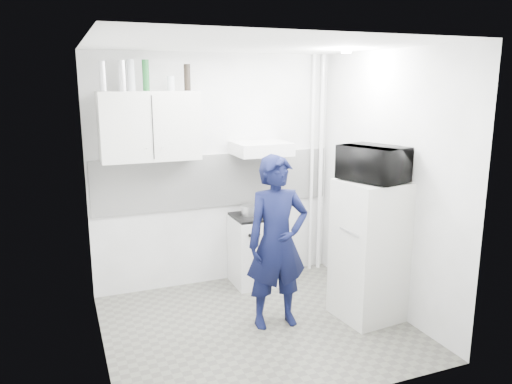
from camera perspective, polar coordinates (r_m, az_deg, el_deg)
name	(u,v)px	position (r m, az deg, el deg)	size (l,w,h in m)	color
floor	(257,326)	(4.95, 0.13, -15.11)	(2.80, 2.80, 0.00)	#5A5B4F
ceiling	(257,44)	(4.39, 0.14, 16.52)	(2.80, 2.80, 0.00)	white
wall_back	(216,172)	(5.65, -4.61, 2.35)	(2.80, 2.80, 0.00)	white
wall_left	(95,209)	(4.19, -17.93, -1.83)	(2.60, 2.60, 0.00)	white
wall_right	(386,183)	(5.17, 14.68, 1.03)	(2.60, 2.60, 0.00)	white
person	(277,242)	(4.69, 2.44, -5.77)	(0.60, 0.39, 1.65)	black
stove	(254,251)	(5.77, -0.22, -6.72)	(0.49, 0.49, 0.79)	silver
fridge	(369,250)	(5.00, 12.83, -6.52)	(0.57, 0.57, 1.38)	silver
stove_top	(254,216)	(5.65, -0.22, -2.81)	(0.47, 0.47, 0.03)	black
saucepan	(250,210)	(5.65, -0.74, -2.06)	(0.20, 0.20, 0.11)	silver
microwave	(374,164)	(4.80, 13.32, 3.17)	(0.41, 0.60, 0.33)	black
bottle_a	(103,76)	(5.16, -17.12, 12.53)	(0.07, 0.07, 0.28)	silver
bottle_b	(122,76)	(5.18, -15.04, 12.70)	(0.08, 0.08, 0.30)	silver
bottle_c	(131,75)	(5.19, -14.09, 12.81)	(0.07, 0.07, 0.31)	#B2B7BC
bottle_d	(146,75)	(5.21, -12.48, 12.88)	(0.07, 0.07, 0.31)	#144C1E
canister_b	(171,83)	(5.26, -9.71, 12.13)	(0.08, 0.08, 0.15)	#B2B7BC
bottle_e	(187,77)	(5.30, -7.87, 12.84)	(0.07, 0.07, 0.27)	black
upper_cabinet	(150,126)	(5.23, -12.07, 7.38)	(1.00, 0.35, 0.70)	silver
range_hood	(261,148)	(5.52, 0.59, 5.00)	(0.60, 0.50, 0.14)	silver
backsplash	(216,180)	(5.65, -4.55, 1.33)	(2.74, 0.03, 0.60)	white
pipe_a	(321,166)	(6.08, 7.40, 3.02)	(0.05, 0.05, 2.60)	silver
pipe_b	(312,166)	(6.03, 6.40, 2.96)	(0.04, 0.04, 2.60)	silver
ceiling_spot_fixture	(346,52)	(5.02, 10.29, 15.48)	(0.10, 0.10, 0.02)	white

